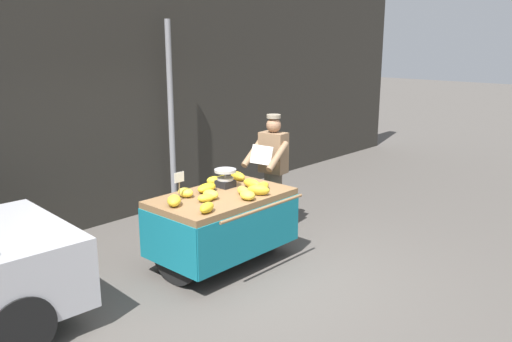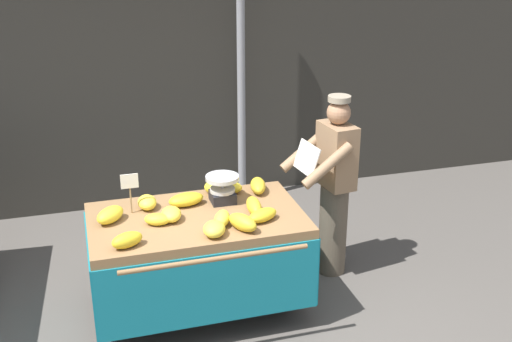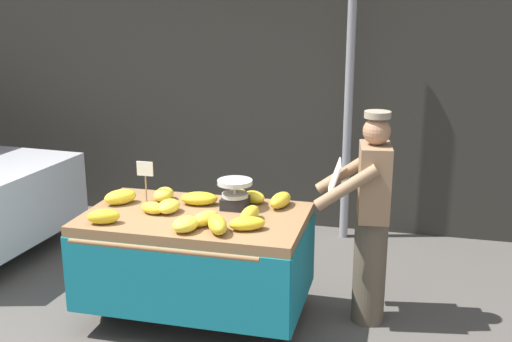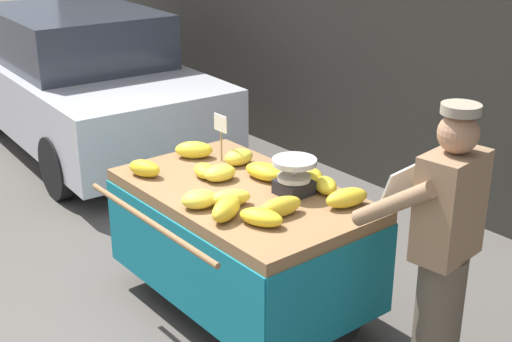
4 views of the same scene
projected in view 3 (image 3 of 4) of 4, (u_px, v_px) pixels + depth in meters
The scene contains 20 objects.
back_wall at pixel (263, 50), 6.85m from camera, with size 16.00×0.24×3.96m, color #2D2B26.
street_pole at pixel (349, 99), 6.38m from camera, with size 0.09×0.09×3.04m, color gray.
banana_cart at pixel (196, 243), 4.84m from camera, with size 1.74×1.23×0.91m.
weighing_scale at pixel (235, 194), 4.88m from camera, with size 0.28×0.28×0.24m.
price_sign at pixel (145, 173), 5.01m from camera, with size 0.14×0.01×0.34m.
banana_bunch_0 at pixel (250, 215), 4.59m from camera, with size 0.11×0.29×0.12m, color gold.
banana_bunch_1 at pixel (164, 194), 5.09m from camera, with size 0.15×0.22×0.11m, color yellow.
banana_bunch_2 at pixel (153, 208), 4.78m from camera, with size 0.13×0.20×0.09m, color yellow.
banana_bunch_3 at pixel (254, 197), 5.03m from camera, with size 0.13×0.20×0.10m, color yellow.
banana_bunch_4 at pixel (247, 224), 4.43m from camera, with size 0.14×0.27×0.10m, color gold.
banana_bunch_5 at pixel (120, 197), 5.00m from camera, with size 0.15×0.27×0.12m, color yellow.
banana_bunch_6 at pixel (169, 206), 4.79m from camera, with size 0.16×0.22×0.11m, color yellow.
banana_bunch_7 at pixel (185, 224), 4.40m from camera, with size 0.17×0.22×0.11m, color yellow.
banana_bunch_8 at pixel (199, 198), 4.98m from camera, with size 0.17×0.30×0.11m, color gold.
banana_bunch_9 at pixel (217, 224), 4.38m from camera, with size 0.13×0.28×0.12m, color gold.
banana_bunch_10 at pixel (238, 195), 5.06m from camera, with size 0.14×0.21×0.11m, color yellow.
banana_bunch_11 at pixel (104, 217), 4.56m from camera, with size 0.12×0.24×0.11m, color gold.
banana_bunch_12 at pixel (205, 218), 4.53m from camera, with size 0.12×0.26×0.10m, color yellow.
banana_bunch_13 at pixel (281, 200), 4.93m from camera, with size 0.13×0.28×0.12m, color gold.
vendor_person at pixel (370, 218), 4.78m from camera, with size 0.62×0.57×1.71m.
Camera 3 is at (1.61, -3.74, 2.50)m, focal length 43.24 mm.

